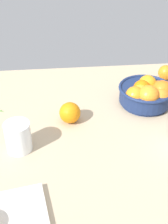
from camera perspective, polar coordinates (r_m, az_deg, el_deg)
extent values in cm
cube|color=tan|center=(106.83, -0.25, -4.48)|extent=(110.14, 102.48, 3.00)
cylinder|color=navy|center=(123.05, 11.57, 1.88)|extent=(19.06, 19.06, 1.20)
cylinder|color=navy|center=(121.18, 11.77, 3.29)|extent=(20.72, 20.72, 5.92)
torus|color=navy|center=(119.68, 11.93, 4.49)|extent=(21.92, 21.92, 1.20)
sphere|color=orange|center=(121.05, 14.79, 3.91)|extent=(8.67, 8.67, 8.67)
sphere|color=orange|center=(124.37, 14.16, 4.43)|extent=(6.47, 6.47, 6.47)
sphere|color=orange|center=(124.65, 12.16, 5.30)|extent=(7.47, 7.47, 7.47)
sphere|color=orange|center=(120.31, 11.09, 4.50)|extent=(6.84, 6.84, 6.84)
sphere|color=orange|center=(119.37, 10.94, 3.87)|extent=(6.82, 6.82, 6.82)
sphere|color=orange|center=(115.86, 9.81, 3.08)|extent=(7.56, 7.56, 7.56)
sphere|color=orange|center=(115.51, 12.30, 3.03)|extent=(8.47, 8.47, 8.47)
sphere|color=orange|center=(118.65, 14.51, 2.72)|extent=(7.86, 7.86, 7.86)
cylinder|color=white|center=(98.13, -12.59, -4.69)|extent=(8.44, 8.44, 10.24)
cylinder|color=yellow|center=(99.52, -12.43, -5.67)|extent=(7.43, 7.43, 5.85)
sphere|color=orange|center=(141.98, 15.46, 7.35)|extent=(6.80, 6.80, 6.80)
sphere|color=orange|center=(108.65, -2.74, -0.15)|extent=(7.89, 7.89, 7.89)
sphere|color=#4F8835|center=(120.64, -15.75, 0.28)|extent=(0.82, 0.82, 0.82)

